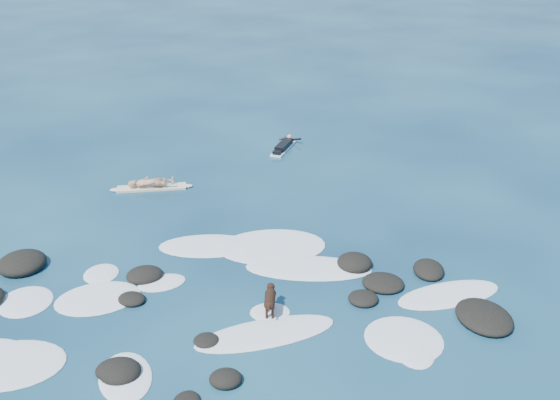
{
  "coord_description": "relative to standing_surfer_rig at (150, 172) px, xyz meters",
  "views": [
    {
      "loc": [
        1.11,
        -15.14,
        10.09
      ],
      "look_at": [
        1.5,
        4.0,
        0.9
      ],
      "focal_mm": 40.0,
      "sensor_mm": 36.0,
      "label": 1
    }
  ],
  "objects": [
    {
      "name": "standing_surfer_rig",
      "position": [
        0.0,
        0.0,
        0.0
      ],
      "size": [
        3.2,
        0.85,
        1.82
      ],
      "rotation": [
        0.0,
        0.0,
        0.11
      ],
      "color": "beige",
      "rests_on": "ground"
    },
    {
      "name": "paddling_surfer_rig",
      "position": [
        5.26,
        4.22,
        -0.57
      ],
      "size": [
        1.46,
        2.42,
        0.43
      ],
      "rotation": [
        0.0,
        0.0,
        1.2
      ],
      "color": "white",
      "rests_on": "ground"
    },
    {
      "name": "dog",
      "position": [
        4.56,
        -8.22,
        -0.22
      ],
      "size": [
        0.34,
        1.19,
        0.75
      ],
      "rotation": [
        0.0,
        0.0,
        1.51
      ],
      "color": "black",
      "rests_on": "ground"
    },
    {
      "name": "breaking_foam",
      "position": [
        2.97,
        -7.5,
        -0.71
      ],
      "size": [
        15.54,
        8.47,
        0.12
      ],
      "color": "white",
      "rests_on": "ground"
    },
    {
      "name": "ground",
      "position": [
        3.43,
        -6.98,
        -0.72
      ],
      "size": [
        160.0,
        160.0,
        0.0
      ],
      "primitive_type": "plane",
      "color": "#0A2642",
      "rests_on": "ground"
    },
    {
      "name": "reef_rocks",
      "position": [
        3.06,
        -7.51,
        -0.61
      ],
      "size": [
        15.41,
        7.25,
        0.56
      ],
      "color": "black",
      "rests_on": "ground"
    }
  ]
}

